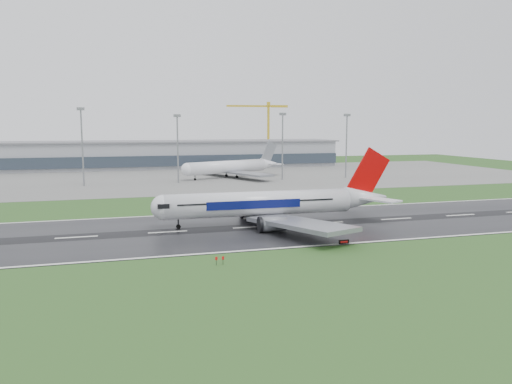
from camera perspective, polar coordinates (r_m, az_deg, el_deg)
name	(u,v)px	position (r m, az deg, el deg)	size (l,w,h in m)	color
ground	(168,232)	(117.27, -10.09, -4.58)	(520.00, 520.00, 0.00)	#244B1B
runway	(168,232)	(117.26, -10.09, -4.55)	(400.00, 45.00, 0.10)	black
apron	(140,178)	(240.64, -13.18, 1.56)	(400.00, 130.00, 0.08)	slate
terminal	(134,155)	(299.83, -13.80, 4.12)	(240.00, 36.00, 15.00)	gray
main_airliner	(276,188)	(123.65, 2.28, 0.45)	(61.18, 58.27, 18.06)	silver
parked_airliner	(231,160)	(236.74, -2.92, 3.68)	(56.66, 52.75, 16.61)	white
tower_crane	(268,133)	(329.19, 1.43, 6.83)	(40.53, 2.21, 40.35)	gold
runway_sign	(344,242)	(105.30, 10.05, -5.68)	(2.30, 0.26, 1.04)	black
floodmast_2	(82,149)	(214.67, -19.29, 4.73)	(0.64, 0.64, 30.72)	gray
floodmast_3	(178,150)	(216.00, -8.96, 4.74)	(0.64, 0.64, 28.22)	gray
floodmast_4	(282,148)	(226.69, 3.05, 5.08)	(0.64, 0.64, 29.19)	gray
floodmast_5	(346,147)	(238.97, 10.32, 5.06)	(0.64, 0.64, 28.93)	gray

